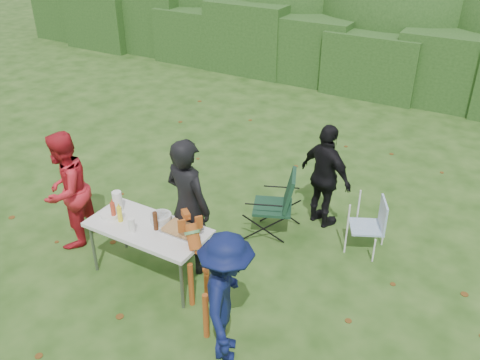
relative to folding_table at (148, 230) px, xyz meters
The scene contains 20 objects.
ground 0.78m from the folding_table, 33.37° to the left, with size 80.00×80.00×0.00m, color #1E4211.
hedge_row 8.21m from the folding_table, 87.89° to the left, with size 22.00×1.40×1.70m, color #23471C.
shrub_backdrop 9.85m from the folding_table, 88.23° to the left, with size 20.00×2.60×3.20m, color #3D6628.
folding_table is the anchor object (origin of this frame).
person_cook 0.56m from the folding_table, 52.76° to the left, with size 0.66×0.43×1.80m, color black.
person_red_jacket 1.39m from the folding_table, behind, with size 0.79×0.62×1.63m, color red.
person_black_puffy 2.59m from the folding_table, 57.13° to the left, with size 0.90×0.38×1.54m, color black.
child 1.58m from the folding_table, 21.48° to the right, with size 0.96×0.55×1.48m, color #0C1542.
dog 1.06m from the folding_table, 15.19° to the right, with size 1.07×0.43×1.02m, color #9E4A19, non-canonical shape.
camping_chair 1.83m from the folding_table, 61.06° to the left, with size 0.60×0.60×0.97m, color #173925, non-canonical shape.
lawn_chair 2.86m from the folding_table, 41.27° to the left, with size 0.46×0.46×0.77m, color #4985BF, non-canonical shape.
food_tray 0.43m from the folding_table, 17.36° to the left, with size 0.45×0.30×0.02m, color #B7B7BA.
focaccia_bread 0.44m from the folding_table, 17.36° to the left, with size 0.40×0.26×0.04m, color tan.
mustard_bottle 0.40m from the folding_table, 168.77° to the right, with size 0.06×0.06×0.20m, color yellow.
ketchup_bottle 0.50m from the folding_table, behind, with size 0.06×0.06×0.22m, color #BD3C24.
beer_bottle 0.22m from the folding_table, ahead, with size 0.06×0.06×0.24m, color #47230F.
paper_towel_roll 0.59m from the folding_table, 168.80° to the left, with size 0.12×0.12×0.26m, color white.
cup_stack 0.24m from the folding_table, 117.70° to the right, with size 0.08×0.08×0.18m, color white.
pasta_bowl 0.21m from the folding_table, 66.55° to the left, with size 0.26×0.26×0.10m, color silver.
plate_stack 0.55m from the folding_table, behind, with size 0.24×0.24×0.05m, color white.
Camera 1 is at (3.18, -3.98, 4.22)m, focal length 38.00 mm.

